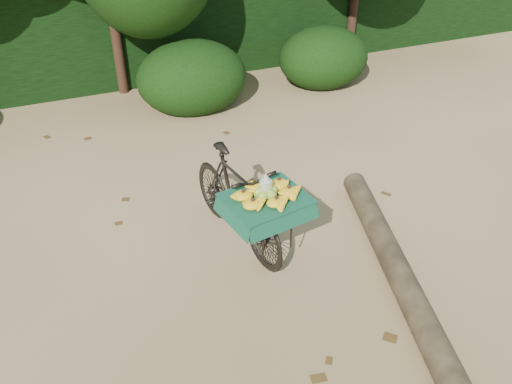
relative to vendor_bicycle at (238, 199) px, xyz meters
name	(u,v)px	position (x,y,z in m)	size (l,w,h in m)	color
ground	(177,291)	(-0.89, -0.55, -0.57)	(80.00, 80.00, 0.00)	tan
vendor_bicycle	(238,199)	(0.00, 0.00, 0.00)	(0.96, 1.94, 1.12)	black
fallen_log	(404,283)	(1.24, -1.46, -0.43)	(0.28, 0.28, 3.84)	brown
hedge_backdrop	(80,31)	(-0.89, 5.75, 0.33)	(26.00, 1.80, 1.80)	black
bush_clumps	(133,90)	(-0.39, 3.75, -0.12)	(8.80, 1.70, 0.90)	black
leaf_litter	(162,253)	(-0.89, 0.10, -0.57)	(7.00, 7.30, 0.01)	#4A3313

